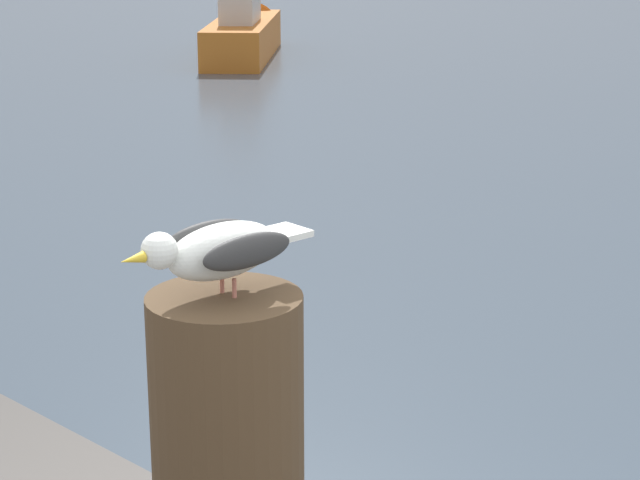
% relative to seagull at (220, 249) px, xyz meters
% --- Properties ---
extents(seagull, '(0.16, 0.39, 0.14)m').
position_rel_seagull_xyz_m(seagull, '(0.00, 0.00, 0.00)').
color(seagull, '#C67460').
rests_on(seagull, mooring_post).
extents(boat_orange, '(3.73, 4.17, 1.47)m').
position_rel_seagull_xyz_m(boat_orange, '(-13.79, 12.95, -1.71)').
color(boat_orange, orange).
rests_on(boat_orange, ground_plane).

